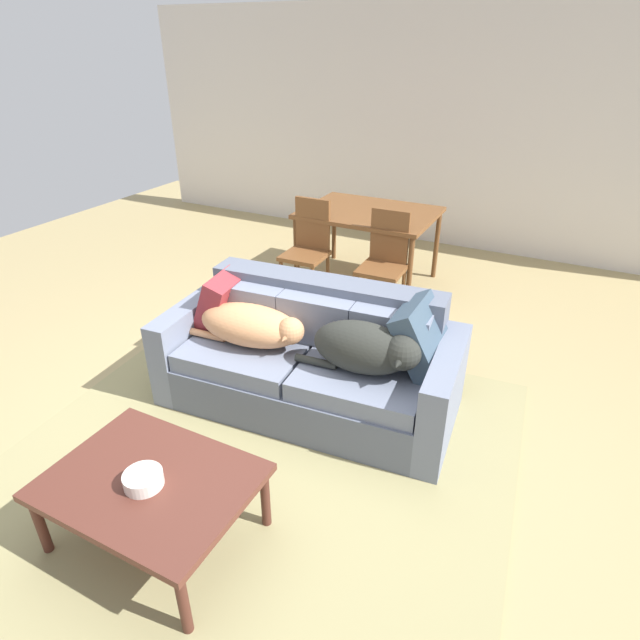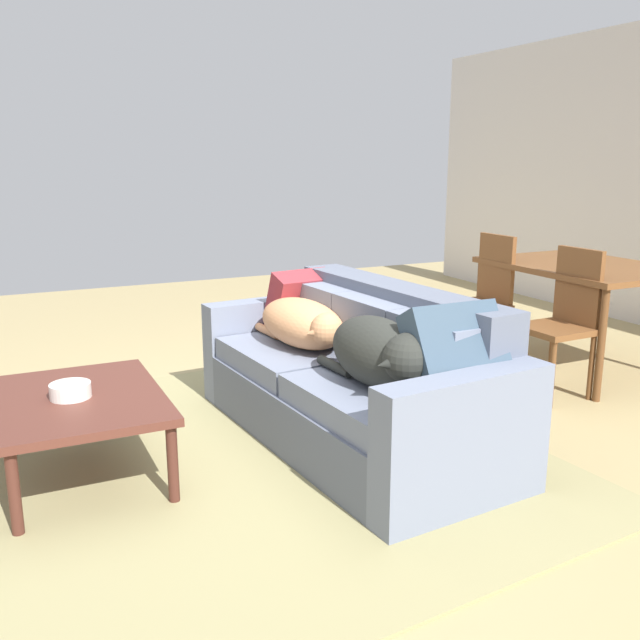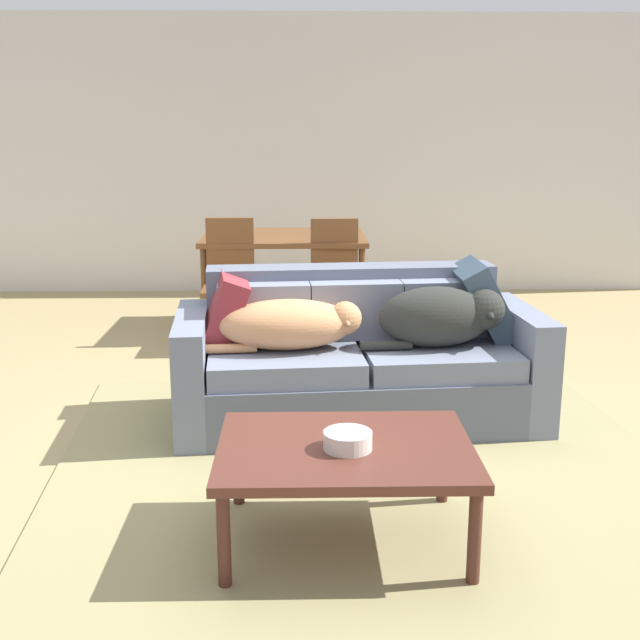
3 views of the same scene
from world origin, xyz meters
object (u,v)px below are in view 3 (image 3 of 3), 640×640
dog_on_left_cushion (291,324)px  dog_on_right_cushion (443,316)px  coffee_table (345,455)px  throw_pillow_by_left_arm (224,312)px  dining_chair_near_right (335,277)px  dining_table (284,243)px  throw_pillow_by_right_arm (484,301)px  couch (357,362)px  bowl_on_coffee_table (348,440)px  dining_chair_near_left (230,278)px

dog_on_left_cushion → dog_on_right_cushion: (0.83, 0.03, 0.04)m
dog_on_right_cushion → coffee_table: (-0.60, -1.30, -0.25)m
dog_on_right_cushion → throw_pillow_by_left_arm: 1.21m
dog_on_right_cushion → dining_chair_near_right: bearing=102.6°
dining_table → dining_chair_near_right: 0.71m
dog_on_right_cushion → throw_pillow_by_right_arm: bearing=35.5°
dog_on_right_cushion → throw_pillow_by_left_arm: size_ratio=2.03×
coffee_table → throw_pillow_by_right_arm: bearing=60.1°
couch → dog_on_left_cushion: couch is taller
bowl_on_coffee_table → dining_table: bearing=95.1°
dog_on_left_cushion → coffee_table: dog_on_left_cushion is taller
couch → throw_pillow_by_left_arm: (-0.75, -0.01, 0.30)m
dog_on_left_cushion → throw_pillow_by_right_arm: 1.14m
bowl_on_coffee_table → couch: bearing=84.6°
throw_pillow_by_left_arm → coffee_table: bearing=-66.9°
throw_pillow_by_right_arm → couch: bearing=-171.1°
dining_chair_near_right → dining_chair_near_left: bearing=179.1°
dog_on_left_cushion → throw_pillow_by_left_arm: (-0.38, 0.14, 0.04)m
bowl_on_coffee_table → dining_table: 3.60m
throw_pillow_by_left_arm → dining_chair_near_left: bearing=93.9°
dog_on_right_cushion → bowl_on_coffee_table: dog_on_right_cushion is taller
throw_pillow_by_left_arm → dining_chair_near_right: bearing=66.3°
dog_on_left_cushion → dining_table: dining_table is taller
coffee_table → dining_table: dining_table is taller
coffee_table → dining_table: bearing=95.1°
dog_on_right_cushion → dog_on_left_cushion: bearing=177.2°
dog_on_right_cushion → throw_pillow_by_right_arm: size_ratio=1.77×
bowl_on_coffee_table → dining_chair_near_right: size_ratio=0.20×
bowl_on_coffee_table → dining_chair_near_right: bearing=88.6°
couch → dining_chair_near_right: (-0.06, 1.55, 0.20)m
throw_pillow_by_right_arm → dining_chair_near_right: dining_chair_near_right is taller
coffee_table → couch: bearing=84.2°
throw_pillow_by_left_arm → dining_table: 2.15m
dog_on_left_cushion → dog_on_right_cushion: size_ratio=1.13×
bowl_on_coffee_table → dining_table: (-0.32, 3.58, 0.25)m
dog_on_left_cushion → dog_on_right_cushion: 0.83m
dog_on_right_cushion → dining_chair_near_right: size_ratio=0.84×
couch → dog_on_left_cushion: bearing=-163.0°
couch → bowl_on_coffee_table: 1.47m
dog_on_right_cushion → throw_pillow_by_right_arm: (0.28, 0.24, 0.03)m
dining_table → bowl_on_coffee_table: bearing=-84.9°
throw_pillow_by_right_arm → coffee_table: size_ratio=0.45×
coffee_table → dining_chair_near_right: size_ratio=1.05×
couch → bowl_on_coffee_table: (-0.14, -1.46, 0.12)m
throw_pillow_by_right_arm → dining_chair_near_left: bearing=138.1°
throw_pillow_by_left_arm → coffee_table: 1.56m
throw_pillow_by_left_arm → throw_pillow_by_right_arm: size_ratio=0.87×
dog_on_right_cushion → dining_chair_near_left: size_ratio=0.83×
throw_pillow_by_right_arm → dining_chair_near_right: (-0.80, 1.44, -0.13)m
couch → dog_on_right_cushion: (0.46, -0.12, 0.30)m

